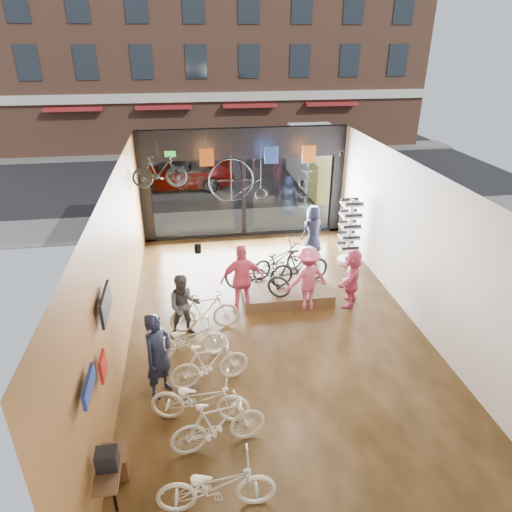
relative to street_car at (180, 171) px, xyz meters
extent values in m
cube|color=black|center=(2.21, -12.00, -0.86)|extent=(7.00, 12.00, 0.04)
cube|color=black|center=(2.21, -12.00, 2.98)|extent=(7.00, 12.00, 0.04)
cube|color=#996230|center=(-1.31, -12.00, 1.06)|extent=(0.04, 12.00, 3.80)
cube|color=beige|center=(5.73, -12.00, 1.06)|extent=(0.04, 12.00, 3.80)
cube|color=beige|center=(2.21, -18.02, 1.06)|extent=(7.00, 0.04, 3.80)
cube|color=#198C26|center=(-0.19, -6.12, 2.21)|extent=(0.35, 0.06, 0.18)
cube|color=black|center=(2.21, 3.00, -0.85)|extent=(30.00, 18.00, 0.02)
cube|color=slate|center=(2.21, -4.80, -0.78)|extent=(30.00, 2.40, 0.12)
cube|color=slate|center=(2.21, 7.00, -0.78)|extent=(30.00, 2.00, 0.12)
cube|color=brown|center=(2.21, 9.50, 6.16)|extent=(26.00, 5.00, 14.00)
imported|color=gray|center=(0.00, 0.00, 0.00)|extent=(4.93, 1.98, 1.68)
imported|color=beige|center=(0.45, -16.45, -0.37)|extent=(1.83, 0.70, 0.95)
imported|color=beige|center=(0.57, -15.31, -0.33)|extent=(1.76, 0.78, 1.02)
imported|color=beige|center=(0.29, -14.63, -0.35)|extent=(1.95, 1.03, 0.97)
imported|color=beige|center=(0.51, -13.68, -0.34)|extent=(1.73, 0.81, 1.00)
imported|color=beige|center=(0.11, -12.73, -0.38)|extent=(1.76, 0.64, 0.92)
imported|color=beige|center=(0.52, -11.72, -0.33)|extent=(1.73, 0.62, 1.02)
cube|color=#4D3E24|center=(2.78, -10.31, -0.69)|extent=(2.40, 1.80, 0.30)
imported|color=black|center=(1.96, -10.69, -0.05)|extent=(1.93, 1.45, 0.97)
imported|color=black|center=(3.19, -10.33, -0.01)|extent=(1.82, 0.88, 1.06)
imported|color=black|center=(2.73, -9.71, -0.07)|extent=(1.89, 1.35, 0.94)
imported|color=#161C33|center=(-0.46, -13.79, 0.08)|extent=(0.76, 0.79, 1.83)
imported|color=#3F3F44|center=(0.06, -11.87, -0.03)|extent=(0.84, 0.69, 1.61)
imported|color=#CC4C72|center=(1.53, -11.05, 0.11)|extent=(1.14, 0.54, 1.89)
imported|color=#CC4C72|center=(3.19, -11.12, 0.04)|extent=(1.26, 0.92, 1.75)
imported|color=#161C33|center=(4.24, -7.82, -0.02)|extent=(0.94, 0.80, 1.63)
imported|color=#CC4C72|center=(4.39, -11.11, -0.04)|extent=(1.14, 1.52, 1.60)
imported|color=black|center=(-0.49, -7.80, 2.09)|extent=(1.58, 0.45, 0.95)
cube|color=#CC5919|center=(0.95, -6.80, 2.21)|extent=(0.45, 0.03, 0.55)
cube|color=#1E3F99|center=(3.03, -6.80, 2.21)|extent=(0.45, 0.03, 0.55)
cube|color=#CC5919|center=(4.26, -6.80, 2.21)|extent=(0.45, 0.03, 0.55)
camera|label=1|loc=(0.34, -21.09, 5.63)|focal=32.00mm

